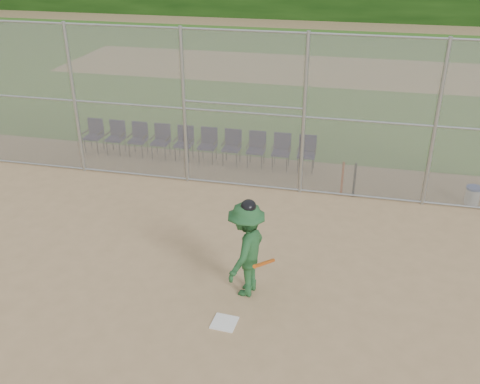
% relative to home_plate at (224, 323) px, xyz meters
% --- Properties ---
extents(ground, '(100.00, 100.00, 0.00)m').
position_rel_home_plate_xyz_m(ground, '(-0.36, 0.31, -0.01)').
color(ground, tan).
rests_on(ground, ground).
extents(grass_strip, '(100.00, 100.00, 0.00)m').
position_rel_home_plate_xyz_m(grass_strip, '(-0.36, 18.31, -0.00)').
color(grass_strip, '#34631D').
rests_on(grass_strip, ground).
extents(dirt_patch_far, '(24.00, 24.00, 0.00)m').
position_rel_home_plate_xyz_m(dirt_patch_far, '(-0.36, 18.31, -0.00)').
color(dirt_patch_far, tan).
rests_on(dirt_patch_far, ground).
extents(backstop_fence, '(16.09, 0.09, 4.00)m').
position_rel_home_plate_xyz_m(backstop_fence, '(-0.36, 5.31, 2.06)').
color(backstop_fence, gray).
rests_on(backstop_fence, ground).
extents(home_plate, '(0.44, 0.44, 0.02)m').
position_rel_home_plate_xyz_m(home_plate, '(0.00, 0.00, 0.00)').
color(home_plate, silver).
rests_on(home_plate, ground).
extents(batter_at_plate, '(0.98, 1.45, 1.92)m').
position_rel_home_plate_xyz_m(batter_at_plate, '(0.17, 0.95, 0.92)').
color(batter_at_plate, '#205028').
rests_on(batter_at_plate, ground).
extents(water_cooler, '(0.36, 0.36, 0.45)m').
position_rel_home_plate_xyz_m(water_cooler, '(4.80, 5.59, 0.22)').
color(water_cooler, white).
rests_on(water_cooler, ground).
extents(spare_bats, '(0.36, 0.26, 0.84)m').
position_rel_home_plate_xyz_m(spare_bats, '(1.82, 5.45, 0.41)').
color(spare_bats, '#D84C14').
rests_on(spare_bats, ground).
extents(chair_0, '(0.54, 0.52, 0.96)m').
position_rel_home_plate_xyz_m(chair_0, '(-5.73, 6.69, 0.47)').
color(chair_0, '#11103D').
rests_on(chair_0, ground).
extents(chair_1, '(0.54, 0.52, 0.96)m').
position_rel_home_plate_xyz_m(chair_1, '(-5.02, 6.69, 0.47)').
color(chair_1, '#11103D').
rests_on(chair_1, ground).
extents(chair_2, '(0.54, 0.52, 0.96)m').
position_rel_home_plate_xyz_m(chair_2, '(-4.31, 6.69, 0.47)').
color(chair_2, '#11103D').
rests_on(chair_2, ground).
extents(chair_3, '(0.54, 0.52, 0.96)m').
position_rel_home_plate_xyz_m(chair_3, '(-3.61, 6.69, 0.47)').
color(chair_3, '#11103D').
rests_on(chair_3, ground).
extents(chair_4, '(0.54, 0.52, 0.96)m').
position_rel_home_plate_xyz_m(chair_4, '(-2.90, 6.69, 0.47)').
color(chair_4, '#11103D').
rests_on(chair_4, ground).
extents(chair_5, '(0.54, 0.52, 0.96)m').
position_rel_home_plate_xyz_m(chair_5, '(-2.20, 6.69, 0.47)').
color(chair_5, '#11103D').
rests_on(chair_5, ground).
extents(chair_6, '(0.54, 0.52, 0.96)m').
position_rel_home_plate_xyz_m(chair_6, '(-1.49, 6.69, 0.47)').
color(chair_6, '#11103D').
rests_on(chair_6, ground).
extents(chair_7, '(0.54, 0.52, 0.96)m').
position_rel_home_plate_xyz_m(chair_7, '(-0.79, 6.69, 0.47)').
color(chair_7, '#11103D').
rests_on(chair_7, ground).
extents(chair_8, '(0.54, 0.52, 0.96)m').
position_rel_home_plate_xyz_m(chair_8, '(-0.08, 6.69, 0.47)').
color(chair_8, '#11103D').
rests_on(chair_8, ground).
extents(chair_9, '(0.54, 0.52, 0.96)m').
position_rel_home_plate_xyz_m(chair_9, '(0.63, 6.69, 0.47)').
color(chair_9, '#11103D').
rests_on(chair_9, ground).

